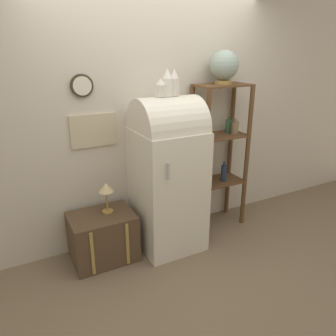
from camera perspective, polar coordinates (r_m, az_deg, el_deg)
ground_plane at (r=3.51m, az=1.72°, el=-14.60°), size 12.00×12.00×0.00m
wall_back at (r=3.46m, az=-2.84°, el=9.28°), size 7.00×0.09×2.70m
refrigerator at (r=3.30m, az=-0.06°, el=-0.69°), size 0.63×0.68×1.58m
suitcase_trunk at (r=3.37m, az=-11.27°, el=-11.68°), size 0.62×0.47×0.49m
shelf_unit at (r=3.74m, az=9.11°, el=3.47°), size 0.61×0.36×1.64m
globe at (r=3.60m, az=9.77°, el=17.15°), size 0.30×0.30×0.34m
vase_left at (r=3.07m, az=-1.31°, el=13.74°), size 0.10×0.10×0.17m
vase_center at (r=3.10m, az=-0.04°, el=14.53°), size 0.09×0.09×0.25m
vase_right at (r=3.15m, az=1.11°, el=14.55°), size 0.09×0.09×0.25m
desk_lamp at (r=3.19m, az=-10.71°, el=-3.77°), size 0.14×0.14×0.31m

